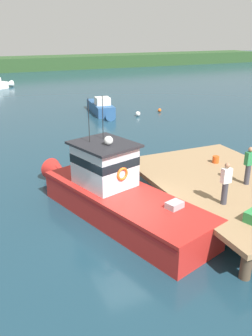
% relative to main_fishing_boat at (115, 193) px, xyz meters
% --- Properties ---
extents(ground_plane, '(200.00, 200.00, 0.00)m').
position_rel_main_fishing_boat_xyz_m(ground_plane, '(-0.03, -1.33, -1.01)').
color(ground_plane, '#193847').
extents(dock, '(6.00, 9.00, 1.20)m').
position_rel_main_fishing_boat_xyz_m(dock, '(4.77, -1.33, 0.07)').
color(dock, '#4C3D2D').
rests_on(dock, ground).
extents(main_fishing_boat, '(4.79, 9.90, 4.80)m').
position_rel_main_fishing_boat_xyz_m(main_fishing_boat, '(0.00, 0.00, 0.00)').
color(main_fishing_boat, red).
rests_on(main_fishing_boat, ground).
extents(bait_bucket, '(0.32, 0.32, 0.34)m').
position_rel_main_fishing_boat_xyz_m(bait_bucket, '(5.66, 0.80, 0.36)').
color(bait_bucket, '#E04C19').
rests_on(bait_bucket, dock).
extents(deckhand_by_the_boat, '(0.36, 0.22, 1.63)m').
position_rel_main_fishing_boat_xyz_m(deckhand_by_the_boat, '(3.21, -2.90, 1.05)').
color(deckhand_by_the_boat, '#383842').
rests_on(deckhand_by_the_boat, dock).
extents(deckhand_further_back, '(0.36, 0.22, 1.63)m').
position_rel_main_fishing_boat_xyz_m(deckhand_further_back, '(5.26, -1.82, 1.05)').
color(deckhand_further_back, '#383842').
rests_on(deckhand_further_back, dock).
extents(moored_boat_outer_mooring, '(2.13, 6.28, 1.57)m').
position_rel_main_fishing_boat_xyz_m(moored_boat_outer_mooring, '(6.24, 18.43, -0.47)').
color(moored_boat_outer_mooring, '#285184').
rests_on(moored_boat_outer_mooring, ground).
extents(mooring_buoy_outer, '(0.33, 0.33, 0.33)m').
position_rel_main_fishing_boat_xyz_m(mooring_buoy_outer, '(11.49, 16.82, -0.84)').
color(mooring_buoy_outer, '#EA5B19').
rests_on(mooring_buoy_outer, ground).
extents(mooring_buoy_inshore, '(0.43, 0.43, 0.43)m').
position_rel_main_fishing_boat_xyz_m(mooring_buoy_inshore, '(8.83, 16.05, -0.79)').
color(mooring_buoy_inshore, silver).
rests_on(mooring_buoy_inshore, ground).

